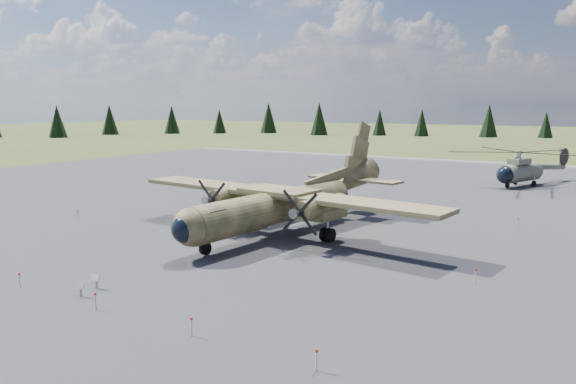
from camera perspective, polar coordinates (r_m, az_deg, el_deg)
The scene contains 8 objects.
ground at distance 39.56m, azimuth -5.57°, elevation -5.37°, with size 500.00×500.00×0.00m, color #485124.
apron at distance 47.70m, azimuth 1.69°, elevation -2.87°, with size 120.00×120.00×0.04m, color slate.
transport_plane at distance 42.63m, azimuth -0.15°, elevation -0.82°, with size 26.72×24.16×8.79m.
helicopter_near at distance 72.77m, azimuth 22.63°, elevation 2.88°, with size 21.43×21.43×4.21m.
info_placard_left at distance 31.87m, azimuth -18.96°, elevation -8.32°, with size 0.55×0.31×0.81m.
info_placard_right at distance 30.80m, azimuth -20.39°, elevation -9.03°, with size 0.54×0.34×0.78m.
barrier_fence at distance 39.65m, azimuth -6.19°, elevation -4.59°, with size 33.12×29.62×0.85m.
treeline at distance 45.74m, azimuth -11.20°, elevation 2.59°, with size 319.88×316.33×10.99m.
Camera 1 is at (23.22, -30.53, 9.68)m, focal length 35.00 mm.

